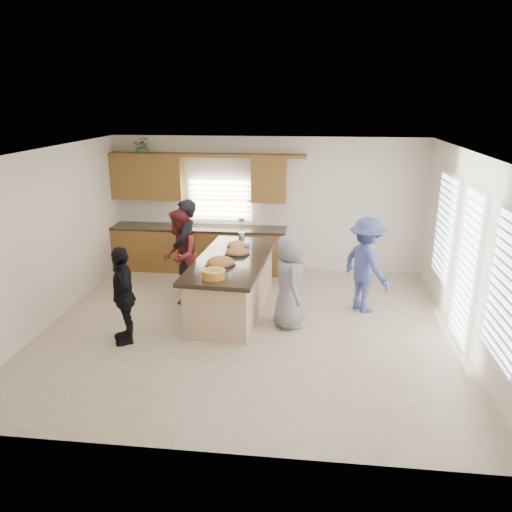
# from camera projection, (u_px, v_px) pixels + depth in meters

# --- Properties ---
(floor) EXTENTS (6.50, 6.50, 0.00)m
(floor) POSITION_uv_depth(u_px,v_px,m) (249.00, 327.00, 8.06)
(floor) COLOR beige
(floor) RESTS_ON ground
(room_shell) EXTENTS (6.52, 6.02, 2.81)m
(room_shell) POSITION_uv_depth(u_px,v_px,m) (248.00, 212.00, 7.48)
(room_shell) COLOR silver
(room_shell) RESTS_ON ground
(back_cabinetry) EXTENTS (4.08, 0.66, 2.46)m
(back_cabinetry) POSITION_uv_depth(u_px,v_px,m) (197.00, 228.00, 10.53)
(back_cabinetry) COLOR brown
(back_cabinetry) RESTS_ON ground
(right_wall_glazing) EXTENTS (0.06, 4.00, 2.25)m
(right_wall_glazing) POSITION_uv_depth(u_px,v_px,m) (469.00, 258.00, 7.17)
(right_wall_glazing) COLOR white
(right_wall_glazing) RESTS_ON ground
(island) EXTENTS (1.32, 2.77, 0.95)m
(island) POSITION_uv_depth(u_px,v_px,m) (232.00, 285.00, 8.61)
(island) COLOR tan
(island) RESTS_ON ground
(platter_front) EXTENTS (0.50, 0.50, 0.20)m
(platter_front) POSITION_uv_depth(u_px,v_px,m) (221.00, 263.00, 8.12)
(platter_front) COLOR black
(platter_front) RESTS_ON island
(platter_mid) EXTENTS (0.45, 0.45, 0.18)m
(platter_mid) POSITION_uv_depth(u_px,v_px,m) (237.00, 252.00, 8.68)
(platter_mid) COLOR black
(platter_mid) RESTS_ON island
(platter_back) EXTENTS (0.36, 0.36, 0.15)m
(platter_back) POSITION_uv_depth(u_px,v_px,m) (236.00, 245.00, 9.10)
(platter_back) COLOR black
(platter_back) RESTS_ON island
(salad_bowl) EXTENTS (0.35, 0.35, 0.13)m
(salad_bowl) POSITION_uv_depth(u_px,v_px,m) (214.00, 274.00, 7.49)
(salad_bowl) COLOR orange
(salad_bowl) RESTS_ON island
(clear_cup) EXTENTS (0.07, 0.07, 0.10)m
(clear_cup) POSITION_uv_depth(u_px,v_px,m) (230.00, 276.00, 7.45)
(clear_cup) COLOR white
(clear_cup) RESTS_ON island
(plate_stack) EXTENTS (0.23, 0.23, 0.05)m
(plate_stack) POSITION_uv_depth(u_px,v_px,m) (243.00, 244.00, 9.17)
(plate_stack) COLOR #B08FD0
(plate_stack) RESTS_ON island
(flower_vase) EXTENTS (0.14, 0.14, 0.42)m
(flower_vase) POSITION_uv_depth(u_px,v_px,m) (242.00, 229.00, 9.45)
(flower_vase) COLOR silver
(flower_vase) RESTS_ON island
(potted_plant) EXTENTS (0.36, 0.32, 0.38)m
(potted_plant) POSITION_uv_depth(u_px,v_px,m) (142.00, 146.00, 10.23)
(potted_plant) COLOR #40732E
(potted_plant) RESTS_ON back_cabinetry
(woman_left_back) EXTENTS (0.53, 0.72, 1.84)m
(woman_left_back) POSITION_uv_depth(u_px,v_px,m) (186.00, 251.00, 8.93)
(woman_left_back) COLOR black
(woman_left_back) RESTS_ON ground
(woman_left_mid) EXTENTS (0.75, 0.91, 1.70)m
(woman_left_mid) POSITION_uv_depth(u_px,v_px,m) (180.00, 256.00, 8.88)
(woman_left_mid) COLOR maroon
(woman_left_mid) RESTS_ON ground
(woman_left_front) EXTENTS (0.72, 0.95, 1.49)m
(woman_left_front) POSITION_uv_depth(u_px,v_px,m) (123.00, 295.00, 7.40)
(woman_left_front) COLOR black
(woman_left_front) RESTS_ON ground
(woman_right_back) EXTENTS (1.11, 1.23, 1.65)m
(woman_right_back) POSITION_uv_depth(u_px,v_px,m) (366.00, 265.00, 8.48)
(woman_right_back) COLOR #3B4582
(woman_right_back) RESTS_ON ground
(woman_right_front) EXTENTS (0.65, 0.84, 1.53)m
(woman_right_front) POSITION_uv_depth(u_px,v_px,m) (289.00, 281.00, 7.91)
(woman_right_front) COLOR slate
(woman_right_front) RESTS_ON ground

